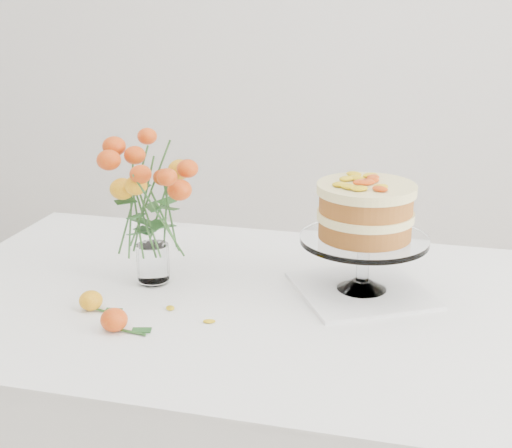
% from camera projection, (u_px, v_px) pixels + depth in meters
% --- Properties ---
extents(table, '(1.43, 0.93, 0.76)m').
position_uv_depth(table, '(237.00, 329.00, 1.61)').
color(table, tan).
rests_on(table, ground).
extents(napkin, '(0.38, 0.38, 0.01)m').
position_uv_depth(napkin, '(361.00, 290.00, 1.60)').
color(napkin, white).
rests_on(napkin, table).
extents(cake_stand, '(0.28, 0.28, 0.25)m').
position_uv_depth(cake_stand, '(365.00, 216.00, 1.54)').
color(cake_stand, white).
rests_on(cake_stand, napkin).
extents(rose_vase, '(0.30, 0.30, 0.37)m').
position_uv_depth(rose_vase, '(150.00, 192.00, 1.59)').
color(rose_vase, white).
rests_on(rose_vase, table).
extents(loose_rose_near, '(0.09, 0.05, 0.04)m').
position_uv_depth(loose_rose_near, '(91.00, 301.00, 1.51)').
color(loose_rose_near, yellow).
rests_on(loose_rose_near, table).
extents(loose_rose_far, '(0.10, 0.05, 0.05)m').
position_uv_depth(loose_rose_far, '(114.00, 320.00, 1.42)').
color(loose_rose_far, red).
rests_on(loose_rose_far, table).
extents(stray_petal_a, '(0.03, 0.02, 0.00)m').
position_uv_depth(stray_petal_a, '(170.00, 308.00, 1.52)').
color(stray_petal_a, gold).
rests_on(stray_petal_a, table).
extents(stray_petal_b, '(0.03, 0.02, 0.00)m').
position_uv_depth(stray_petal_b, '(209.00, 321.00, 1.46)').
color(stray_petal_b, gold).
rests_on(stray_petal_b, table).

